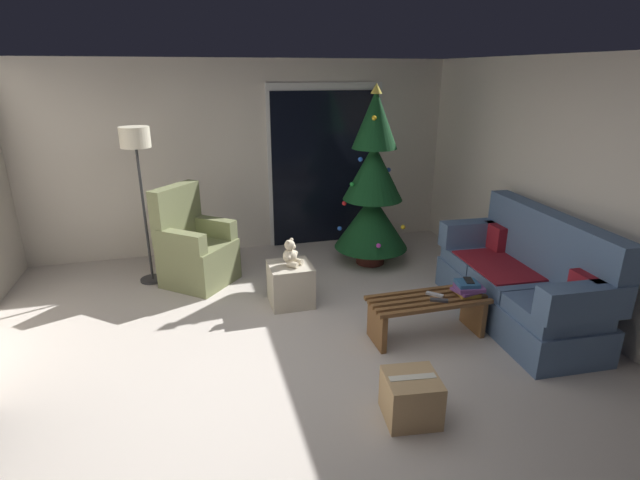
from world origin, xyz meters
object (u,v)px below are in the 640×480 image
Objects in this scene: coffee_table at (427,311)px; remote_silver at (435,294)px; cell_phone at (469,280)px; teddy_bear_cream at (291,254)px; ottoman at (291,284)px; remote_graphite at (439,300)px; floor_lamp at (137,153)px; book_stack at (468,288)px; couch at (522,282)px; christmas_tree at (373,189)px; cardboard_box_taped_mid_floor at (411,397)px; armchair at (195,250)px.

remote_silver is at bearing 19.94° from coffee_table.
coffee_table is at bearing -165.92° from cell_phone.
teddy_bear_cream reaches higher than coffee_table.
remote_graphite is at bearing -43.92° from ottoman.
cell_phone is at bearing -34.77° from floor_lamp.
book_stack is 0.07m from cell_phone.
couch is 12.73× the size of remote_graphite.
remote_silver is at bearing -40.26° from ottoman.
couch reaches higher than book_stack.
teddy_bear_cream is at bearing -144.99° from christmas_tree.
remote_graphite is at bearing -151.27° from cell_phone.
floor_lamp is at bearing 151.45° from couch.
remote_silver reaches higher than cardboard_box_taped_mid_floor.
christmas_tree is 5.34× the size of cardboard_box_taped_mid_floor.
armchair is (-2.41, 1.85, -0.13)m from cell_phone.
remote_graphite is 1.57m from teddy_bear_cream.
couch is 1.76× the size of armchair.
remote_silver is 0.34m from cell_phone.
coffee_table is 2.73m from armchair.
armchair is (-2.08, 1.92, -0.00)m from remote_graphite.
teddy_bear_cream reaches higher than cell_phone.
coffee_table is 0.97× the size of armchair.
couch is 0.68m from book_stack.
remote_graphite is 2.02m from christmas_tree.
cell_phone is at bearing 53.08° from book_stack.
couch is 4.51× the size of ottoman.
ottoman is (-1.07, 1.00, -0.04)m from coffee_table.
christmas_tree is at bearing 96.56° from book_stack.
floor_lamp is at bearing 141.50° from coffee_table.
floor_lamp is (-2.53, 2.01, 1.24)m from coffee_table.
ottoman is at bearing 136.92° from teddy_bear_cream.
teddy_bear_cream is at bearing -41.21° from armchair.
floor_lamp is at bearing 145.23° from teddy_bear_cream.
remote_silver is at bearing -171.63° from cell_phone.
remote_silver reaches higher than coffee_table.
floor_lamp is 6.25× the size of teddy_bear_cream.
coffee_table is at bearing 156.54° from remote_silver.
remote_graphite is 2.83m from armchair.
book_stack is 0.13× the size of christmas_tree.
coffee_table is 0.50× the size of christmas_tree.
teddy_bear_cream is (-1.06, 0.99, 0.30)m from coffee_table.
armchair reaches higher than remote_silver.
cell_phone is at bearing -172.84° from couch.
teddy_bear_cream is at bearing 136.92° from coffee_table.
couch is 2.32m from ottoman.
ottoman is at bearing 161.65° from cell_phone.
christmas_tree reaches higher than ottoman.
cell_phone is at bearing -37.46° from armchair.
cardboard_box_taped_mid_floor is at bearing -57.59° from floor_lamp.
ottoman is at bearing 136.92° from coffee_table.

